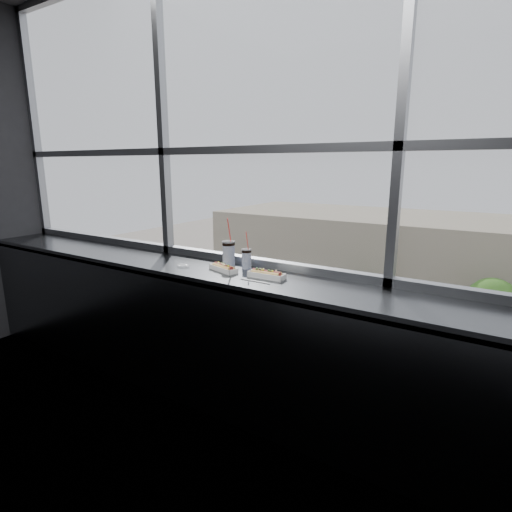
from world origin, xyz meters
The scene contains 23 objects.
wall_back_lower centered at (0.00, 1.50, 0.55)m, with size 6.00×6.00×0.00m, color black.
window_glass centered at (0.00, 1.52, 2.30)m, with size 6.00×6.00×0.00m, color silver.
window_mullions centered at (0.00, 1.50, 2.30)m, with size 6.00×0.08×2.40m, color gray, non-canonical shape.
counter centered at (0.00, 1.23, 1.07)m, with size 6.00×0.55×0.06m, color #515458.
counter_fascia centered at (0.00, 0.97, 0.55)m, with size 6.00×0.04×1.04m, color #515458.
hotdog_tray_left centered at (-0.16, 1.21, 1.13)m, with size 0.27×0.16×0.06m.
hotdog_tray_right centered at (0.21, 1.23, 1.13)m, with size 0.28×0.10×0.07m.
soda_cup_left centered at (-0.21, 1.35, 1.21)m, with size 0.11×0.11×0.39m.
soda_cup_right centered at (-0.05, 1.37, 1.19)m, with size 0.08×0.08×0.29m.
loose_straw centered at (0.19, 1.10, 1.10)m, with size 0.01×0.01×0.24m, color white.
wrapper centered at (-0.51, 1.15, 1.11)m, with size 0.11×0.08×0.03m, color silver.
plaza_ground centered at (0.00, 45.00, -11.00)m, with size 120.00×120.00×0.00m, color gray.
street_asphalt centered at (0.00, 21.50, -10.97)m, with size 80.00×10.00×0.06m, color black.
far_sidewalk centered at (0.00, 29.50, -10.98)m, with size 80.00×6.00×0.04m, color gray.
far_building centered at (0.00, 39.50, -7.00)m, with size 50.00×14.00×8.00m, color gray.
car_near_c centered at (1.07, 17.50, -9.85)m, with size 6.55×2.73×2.18m, color maroon.
car_far_a centered at (-10.56, 25.50, -10.02)m, with size 5.49×2.29×1.83m, color black.
car_near_b centered at (-7.31, 17.50, -9.83)m, with size 6.68×2.78×2.23m, color black.
car_near_a centered at (-13.77, 17.50, -9.98)m, with size 5.77×2.40×1.92m, color #BCBCBC.
pedestrian_b centered at (-0.20, 28.67, -10.01)m, with size 0.84×0.63×1.90m, color #66605B.
pedestrian_a centered at (-6.69, 29.10, -9.94)m, with size 0.91×0.68×2.04m, color #66605B.
tree_left centered at (-8.03, 29.50, -7.99)m, with size 2.84×2.84×4.43m.
tree_center centered at (1.52, 29.50, -7.37)m, with size 3.42×3.42×5.35m.
Camera 1 is at (1.60, -1.13, 1.89)m, focal length 28.00 mm.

